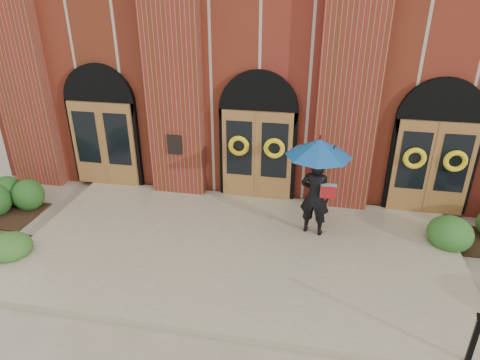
# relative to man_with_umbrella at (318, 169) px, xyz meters

# --- Properties ---
(ground) EXTENTS (90.00, 90.00, 0.00)m
(ground) POSITION_rel_man_with_umbrella_xyz_m (-1.64, -1.14, -1.84)
(ground) COLOR gray
(ground) RESTS_ON ground
(landing) EXTENTS (10.00, 5.30, 0.15)m
(landing) POSITION_rel_man_with_umbrella_xyz_m (-1.64, -0.99, -1.76)
(landing) COLOR tan
(landing) RESTS_ON ground
(church_building) EXTENTS (16.20, 12.53, 7.00)m
(church_building) POSITION_rel_man_with_umbrella_xyz_m (-1.64, 7.64, 1.66)
(church_building) COLOR maroon
(church_building) RESTS_ON ground
(man_with_umbrella) EXTENTS (1.80, 1.80, 2.41)m
(man_with_umbrella) POSITION_rel_man_with_umbrella_xyz_m (0.00, 0.00, 0.00)
(man_with_umbrella) COLOR black
(man_with_umbrella) RESTS_ON landing
(metal_post) EXTENTS (0.16, 0.16, 0.97)m
(metal_post) POSITION_rel_man_with_umbrella_xyz_m (2.66, -3.46, -1.18)
(metal_post) COLOR black
(metal_post) RESTS_ON landing
(hedge_front_left) EXTENTS (1.60, 1.38, 0.57)m
(hedge_front_left) POSITION_rel_man_with_umbrella_xyz_m (-6.74, -2.10, -1.55)
(hedge_front_left) COLOR #2D571D
(hedge_front_left) RESTS_ON ground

